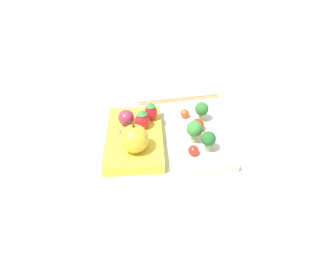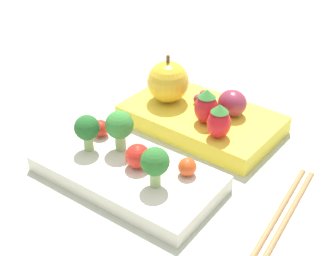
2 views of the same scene
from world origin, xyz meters
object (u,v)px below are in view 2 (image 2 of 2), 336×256
(strawberry_1, at_px, (219,121))
(plum, at_px, (232,103))
(cherry_tomato_2, at_px, (138,156))
(cherry_tomato_0, at_px, (187,167))
(bento_box_savoury, at_px, (129,174))
(strawberry_0, at_px, (206,107))
(bento_box_fruit, at_px, (201,119))
(cherry_tomato_1, at_px, (101,128))
(broccoli_floret_1, at_px, (155,163))
(chopsticks_pair, at_px, (275,227))
(broccoli_floret_0, at_px, (119,126))
(apple, at_px, (168,82))
(broccoli_floret_2, at_px, (87,129))
(grape_cluster, at_px, (204,100))

(strawberry_1, bearing_deg, plum, -74.46)
(cherry_tomato_2, bearing_deg, cherry_tomato_0, -156.28)
(bento_box_savoury, relative_size, strawberry_0, 4.69)
(bento_box_fruit, xyz_separation_m, cherry_tomato_1, (0.07, 0.12, 0.02))
(broccoli_floret_1, height_order, cherry_tomato_2, broccoli_floret_1)
(strawberry_1, relative_size, chopsticks_pair, 0.21)
(broccoli_floret_0, distance_m, cherry_tomato_2, 0.04)
(broccoli_floret_0, relative_size, strawberry_1, 1.13)
(cherry_tomato_0, distance_m, chopsticks_pair, 0.11)
(bento_box_fruit, relative_size, strawberry_1, 4.58)
(apple, bearing_deg, broccoli_floret_0, 101.68)
(bento_box_fruit, distance_m, plum, 0.05)
(broccoli_floret_0, distance_m, chopsticks_pair, 0.20)
(strawberry_0, bearing_deg, cherry_tomato_2, 85.44)
(broccoli_floret_0, xyz_separation_m, broccoli_floret_2, (0.03, 0.02, -0.00))
(grape_cluster, xyz_separation_m, chopsticks_pair, (-0.17, 0.12, -0.03))
(broccoli_floret_1, distance_m, cherry_tomato_1, 0.12)
(plum, relative_size, chopsticks_pair, 0.18)
(strawberry_0, bearing_deg, broccoli_floret_1, 101.59)
(broccoli_floret_1, relative_size, apple, 0.70)
(strawberry_0, bearing_deg, strawberry_1, 149.33)
(broccoli_floret_2, height_order, cherry_tomato_2, broccoli_floret_2)
(bento_box_savoury, height_order, cherry_tomato_0, cherry_tomato_0)
(bento_box_fruit, relative_size, chopsticks_pair, 0.95)
(cherry_tomato_0, height_order, cherry_tomato_2, cherry_tomato_2)
(bento_box_savoury, relative_size, broccoli_floret_0, 4.32)
(bento_box_savoury, xyz_separation_m, apple, (0.06, -0.14, 0.04))
(cherry_tomato_1, relative_size, strawberry_1, 0.47)
(cherry_tomato_0, bearing_deg, grape_cluster, -62.01)
(bento_box_fruit, xyz_separation_m, chopsticks_pair, (-0.17, 0.11, -0.01))
(cherry_tomato_1, xyz_separation_m, cherry_tomato_2, (-0.08, 0.02, 0.00))
(broccoli_floret_1, bearing_deg, strawberry_0, -78.41)
(bento_box_fruit, height_order, grape_cluster, grape_cluster)
(cherry_tomato_0, relative_size, strawberry_1, 0.46)
(broccoli_floret_1, relative_size, cherry_tomato_0, 2.27)
(plum, bearing_deg, broccoli_floret_2, 60.84)
(bento_box_savoury, xyz_separation_m, broccoli_floret_1, (-0.04, 0.01, 0.04))
(bento_box_savoury, height_order, chopsticks_pair, bento_box_savoury)
(bento_box_savoury, height_order, plum, plum)
(broccoli_floret_0, distance_m, plum, 0.15)
(broccoli_floret_1, xyz_separation_m, cherry_tomato_1, (0.11, -0.03, -0.02))
(cherry_tomato_2, xyz_separation_m, strawberry_0, (-0.01, -0.12, 0.01))
(chopsticks_pair, bearing_deg, bento_box_savoury, 11.60)
(cherry_tomato_1, distance_m, apple, 0.11)
(cherry_tomato_0, bearing_deg, apple, -43.76)
(cherry_tomato_0, relative_size, strawberry_0, 0.44)
(grape_cluster, bearing_deg, apple, 21.94)
(bento_box_savoury, relative_size, chopsticks_pair, 1.01)
(bento_box_fruit, bearing_deg, chopsticks_pair, 146.94)
(strawberry_0, xyz_separation_m, plum, (-0.02, -0.04, -0.00))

